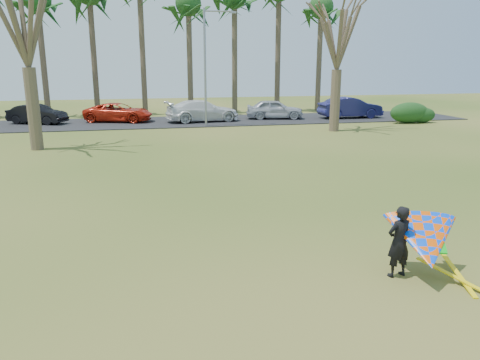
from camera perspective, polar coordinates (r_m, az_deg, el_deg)
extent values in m
plane|color=#244C10|center=(12.16, 2.08, -7.30)|extent=(100.00, 100.00, 0.00)
cube|color=black|center=(36.32, -8.01, 7.04)|extent=(46.00, 7.00, 0.06)
cylinder|color=#4A3A2C|center=(42.54, -22.86, 13.16)|extent=(0.48, 0.48, 9.00)
cylinder|color=#453529|center=(42.06, -17.39, 14.09)|extent=(0.48, 0.48, 9.70)
cylinder|color=brown|center=(41.95, -11.79, 14.90)|extent=(0.48, 0.48, 10.40)
cylinder|color=#4C3E2D|center=(42.22, -6.14, 14.15)|extent=(0.48, 0.48, 9.00)
ellipsoid|color=#184318|center=(42.50, -6.32, 20.64)|extent=(4.84, 4.84, 3.08)
cylinder|color=#4E402F|center=(42.87, -0.66, 14.70)|extent=(0.48, 0.48, 9.70)
cylinder|color=#483A2B|center=(43.88, 4.64, 15.10)|extent=(0.48, 0.48, 10.40)
cylinder|color=#46392A|center=(45.21, 9.62, 14.04)|extent=(0.48, 0.48, 9.00)
ellipsoid|color=#184419|center=(45.47, 9.88, 20.09)|extent=(4.84, 4.84, 3.08)
cylinder|color=brown|center=(26.54, -23.89, 7.89)|extent=(0.64, 0.64, 4.20)
cylinder|color=brown|center=(31.78, 11.53, 9.46)|extent=(0.64, 0.64, 3.99)
cylinder|color=gray|center=(33.30, -4.28, 13.35)|extent=(0.16, 0.16, 8.00)
cylinder|color=gray|center=(33.63, -2.61, 19.87)|extent=(2.00, 0.10, 0.10)
cube|color=gray|center=(33.81, -0.84, 19.77)|extent=(0.40, 0.18, 0.12)
ellipsoid|color=#153A15|center=(37.61, 19.95, 7.72)|extent=(3.10, 1.41, 1.55)
ellipsoid|color=#143714|center=(38.12, 21.34, 7.37)|extent=(2.07, 0.97, 1.15)
imported|color=black|center=(37.59, -23.49, 7.38)|extent=(4.50, 3.11, 1.41)
imported|color=red|center=(36.93, -14.58, 7.99)|extent=(5.53, 3.76, 1.41)
imported|color=white|center=(36.00, -4.59, 8.41)|extent=(5.80, 2.96, 1.61)
imported|color=#AAAEB8|center=(37.75, 4.24, 8.62)|extent=(4.76, 2.64, 1.53)
imported|color=#1B1B52|center=(39.26, 13.28, 8.60)|extent=(5.07, 1.80, 1.67)
imported|color=black|center=(10.47, 18.79, -7.12)|extent=(0.63, 0.47, 1.56)
cone|color=#0548FF|center=(10.48, 21.65, -6.94)|extent=(2.13, 2.39, 2.02)
cube|color=#0CBF19|center=(10.51, 22.41, -7.26)|extent=(0.62, 0.60, 0.24)
cube|color=yellow|center=(10.85, 24.74, -11.33)|extent=(0.85, 1.66, 0.28)
cube|color=yellow|center=(11.11, 24.95, -10.75)|extent=(0.56, 1.76, 0.22)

